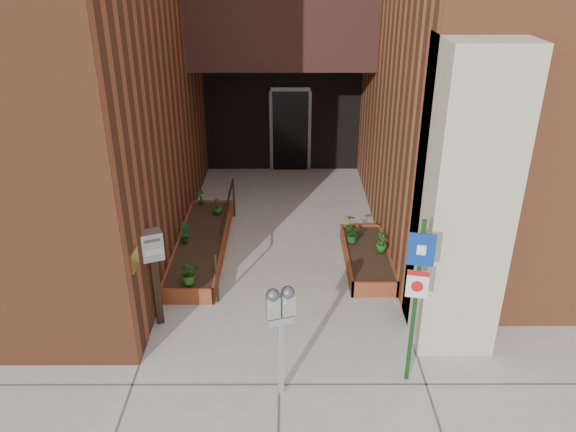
{
  "coord_description": "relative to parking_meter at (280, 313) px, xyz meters",
  "views": [
    {
      "loc": [
        0.11,
        -6.88,
        5.37
      ],
      "look_at": [
        0.13,
        1.8,
        1.21
      ],
      "focal_mm": 35.0,
      "sensor_mm": 36.0,
      "label": 1
    }
  ],
  "objects": [
    {
      "name": "handrail",
      "position": [
        -1.08,
        3.78,
        -0.53
      ],
      "size": [
        0.04,
        3.34,
        0.9
      ],
      "color": "black",
      "rests_on": "ground"
    },
    {
      "name": "ground",
      "position": [
        -0.03,
        1.13,
        -1.27
      ],
      "size": [
        80.0,
        80.0,
        0.0
      ],
      "primitive_type": "plane",
      "color": "#9E9991",
      "rests_on": "ground"
    },
    {
      "name": "shrub_right_a",
      "position": [
        1.82,
        3.32,
        -0.79
      ],
      "size": [
        0.28,
        0.28,
        0.36
      ],
      "primitive_type": "imported",
      "rotation": [
        0.0,
        0.0,
        1.0
      ],
      "color": "#1B5D1A",
      "rests_on": "planter_right"
    },
    {
      "name": "shrub_left_c",
      "position": [
        -1.39,
        4.97,
        -0.8
      ],
      "size": [
        0.28,
        0.28,
        0.35
      ],
      "primitive_type": "imported",
      "rotation": [
        0.0,
        0.0,
        3.97
      ],
      "color": "#1A5017",
      "rests_on": "planter_left"
    },
    {
      "name": "shrub_right_b",
      "position": [
        1.32,
        4.13,
        -0.78
      ],
      "size": [
        0.25,
        0.25,
        0.38
      ],
      "primitive_type": "imported",
      "rotation": [
        0.0,
        0.0,
        2.85
      ],
      "color": "#225A19",
      "rests_on": "planter_right"
    },
    {
      "name": "shrub_right_c",
      "position": [
        1.32,
        3.66,
        -0.8
      ],
      "size": [
        0.4,
        0.4,
        0.34
      ],
      "primitive_type": "imported",
      "rotation": [
        0.0,
        0.0,
        4.33
      ],
      "color": "#175218",
      "rests_on": "planter_right"
    },
    {
      "name": "shrub_left_d",
      "position": [
        -1.79,
        5.43,
        -0.81
      ],
      "size": [
        0.25,
        0.25,
        0.33
      ],
      "primitive_type": "imported",
      "rotation": [
        0.0,
        0.0,
        5.56
      ],
      "color": "#1B5F1B",
      "rests_on": "planter_left"
    },
    {
      "name": "parking_meter",
      "position": [
        0.0,
        0.0,
        0.0
      ],
      "size": [
        0.38,
        0.23,
        1.64
      ],
      "color": "#B1B1B3",
      "rests_on": "ground"
    },
    {
      "name": "sign_post",
      "position": [
        1.73,
        0.24,
        0.22
      ],
      "size": [
        0.33,
        0.11,
        2.43
      ],
      "color": "#143915",
      "rests_on": "ground"
    },
    {
      "name": "shrub_left_a",
      "position": [
        -1.55,
        2.23,
        -0.77
      ],
      "size": [
        0.48,
        0.48,
        0.41
      ],
      "primitive_type": "imported",
      "rotation": [
        0.0,
        0.0,
        0.39
      ],
      "color": "#295B1A",
      "rests_on": "planter_left"
    },
    {
      "name": "planter_right",
      "position": [
        1.57,
        3.33,
        -1.14
      ],
      "size": [
        0.8,
        2.2,
        0.3
      ],
      "color": "maroon",
      "rests_on": "ground"
    },
    {
      "name": "shrub_left_b",
      "position": [
        -1.88,
        3.72,
        -0.79
      ],
      "size": [
        0.28,
        0.28,
        0.37
      ],
      "primitive_type": "imported",
      "rotation": [
        0.0,
        0.0,
        2.19
      ],
      "color": "#175217",
      "rests_on": "planter_left"
    },
    {
      "name": "planter_left",
      "position": [
        -1.58,
        3.83,
        -1.14
      ],
      "size": [
        0.9,
        3.6,
        0.3
      ],
      "color": "maroon",
      "rests_on": "ground"
    },
    {
      "name": "payment_dropbox",
      "position": [
        -1.93,
        1.55,
        -0.11
      ],
      "size": [
        0.39,
        0.34,
        1.62
      ],
      "color": "black",
      "rests_on": "ground"
    }
  ]
}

